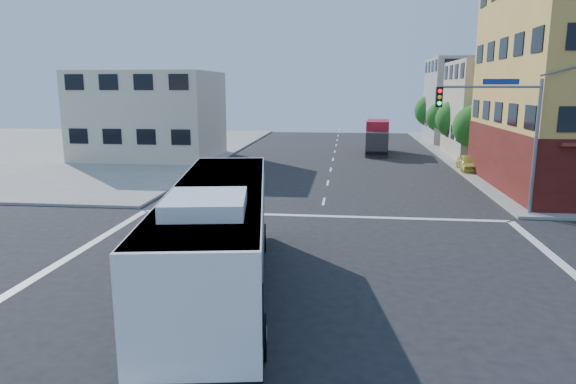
# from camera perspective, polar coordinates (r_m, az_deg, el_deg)

# --- Properties ---
(ground) EXTENTS (120.00, 120.00, 0.00)m
(ground) POSITION_cam_1_polar(r_m,az_deg,el_deg) (17.74, 1.97, -10.21)
(ground) COLOR black
(ground) RESTS_ON ground
(sidewalk_nw) EXTENTS (50.00, 50.00, 0.15)m
(sidewalk_nw) POSITION_cam_1_polar(r_m,az_deg,el_deg) (63.28, -28.51, 4.26)
(sidewalk_nw) COLOR gray
(sidewalk_nw) RESTS_ON ground
(building_east_near) EXTENTS (12.06, 10.06, 9.00)m
(building_east_near) POSITION_cam_1_polar(r_m,az_deg,el_deg) (52.82, 24.16, 8.31)
(building_east_near) COLOR #BDAC90
(building_east_near) RESTS_ON ground
(building_east_far) EXTENTS (12.06, 10.06, 10.00)m
(building_east_far) POSITION_cam_1_polar(r_m,az_deg,el_deg) (66.30, 20.60, 9.47)
(building_east_far) COLOR #9F9E9A
(building_east_far) RESTS_ON ground
(building_west) EXTENTS (12.06, 10.06, 8.00)m
(building_west) POSITION_cam_1_polar(r_m,az_deg,el_deg) (49.96, -15.06, 8.22)
(building_west) COLOR beige
(building_west) RESTS_ON ground
(signal_mast_ne) EXTENTS (7.91, 1.13, 8.07)m
(signal_mast_ne) POSITION_cam_1_polar(r_m,az_deg,el_deg) (28.18, 22.83, 7.42)
(signal_mast_ne) COLOR gray
(signal_mast_ne) RESTS_ON ground
(street_tree_a) EXTENTS (3.60, 3.60, 5.53)m
(street_tree_a) POSITION_cam_1_polar(r_m,az_deg,el_deg) (45.69, 20.19, 7.11)
(street_tree_a) COLOR #331F12
(street_tree_a) RESTS_ON ground
(street_tree_b) EXTENTS (3.80, 3.80, 5.79)m
(street_tree_b) POSITION_cam_1_polar(r_m,az_deg,el_deg) (53.48, 18.23, 7.96)
(street_tree_b) COLOR #331F12
(street_tree_b) RESTS_ON ground
(street_tree_c) EXTENTS (3.40, 3.40, 5.29)m
(street_tree_c) POSITION_cam_1_polar(r_m,az_deg,el_deg) (61.35, 16.74, 8.16)
(street_tree_c) COLOR #331F12
(street_tree_c) RESTS_ON ground
(street_tree_d) EXTENTS (4.00, 4.00, 6.03)m
(street_tree_d) POSITION_cam_1_polar(r_m,az_deg,el_deg) (69.21, 15.63, 8.90)
(street_tree_d) COLOR #331F12
(street_tree_d) RESTS_ON ground
(transit_bus) EXTENTS (4.91, 13.57, 3.93)m
(transit_bus) POSITION_cam_1_polar(r_m,az_deg,el_deg) (16.56, -7.65, -4.87)
(transit_bus) COLOR black
(transit_bus) RESTS_ON ground
(box_truck) EXTENTS (2.58, 7.42, 3.28)m
(box_truck) POSITION_cam_1_polar(r_m,az_deg,el_deg) (52.59, 9.89, 5.95)
(box_truck) COLOR #2A2A30
(box_truck) RESTS_ON ground
(parked_car) EXTENTS (1.77, 4.04, 1.35)m
(parked_car) POSITION_cam_1_polar(r_m,az_deg,el_deg) (43.11, 19.49, 3.03)
(parked_car) COLOR #D7CD4A
(parked_car) RESTS_ON ground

